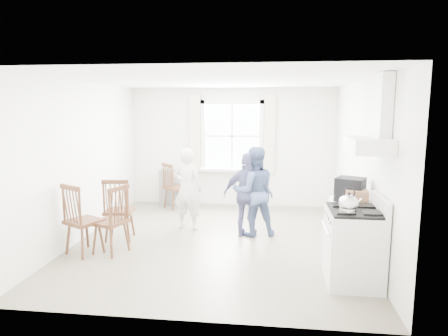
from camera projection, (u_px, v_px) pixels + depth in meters
The scene contains 17 objects.
room_shell at pixel (217, 163), 6.39m from camera, with size 4.62×5.12×2.64m.
window_assembly at pixel (232, 140), 8.77m from camera, with size 1.88×0.24×1.70m.
range_hood at pixel (374, 132), 4.73m from camera, with size 0.45×0.76×0.94m.
shelf_unit at pixel (170, 187), 8.98m from camera, with size 0.40×0.30×0.80m, color gray.
gas_stove at pixel (354, 246), 4.97m from camera, with size 0.68×0.76×1.12m.
kettle at pixel (348, 204), 4.73m from camera, with size 0.23×0.23×0.32m.
low_cabinet at pixel (349, 231), 5.65m from camera, with size 0.50×0.55×0.90m, color white.
stereo_stack at pixel (350, 189), 5.53m from camera, with size 0.47×0.45×0.33m.
cardboard_box at pixel (357, 197), 5.36m from camera, with size 0.29×0.21×0.19m, color #976A49.
windsor_chair_a at pixel (117, 203), 6.48m from camera, with size 0.50×0.49×1.05m.
windsor_chair_b at pixel (76, 212), 5.84m from camera, with size 0.62×0.61×1.09m.
windsor_chair_c at pixel (116, 212), 5.92m from camera, with size 0.56×0.56×1.05m.
person_left at pixel (188, 189), 7.12m from camera, with size 0.54×0.54×1.48m, color silver.
person_mid at pixel (254, 191), 6.79m from camera, with size 0.74×0.74×1.53m, color #495C88.
person_right at pixel (248, 195), 6.73m from camera, with size 0.84×0.84×1.44m, color navy.
potted_plant at pixel (254, 161), 8.69m from camera, with size 0.20×0.20×0.36m, color #306D31.
windsor_chair_d at pixel (171, 181), 8.53m from camera, with size 0.59×0.59×1.00m.
Camera 1 is at (0.87, -6.27, 2.20)m, focal length 32.00 mm.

